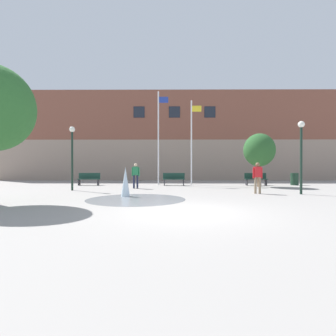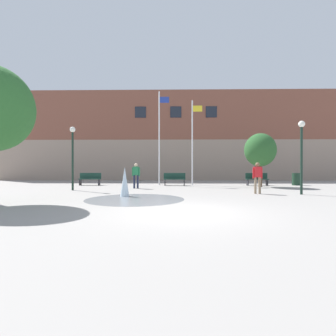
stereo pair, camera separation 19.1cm
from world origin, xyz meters
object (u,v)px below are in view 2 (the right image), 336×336
at_px(teen_by_trashcan, 136,174).
at_px(lamp_post_right_lane, 302,146).
at_px(street_tree_near_building, 260,150).
at_px(trash_can, 296,179).
at_px(adult_watching, 258,175).
at_px(park_bench_far_right, 257,179).
at_px(flagpole_left, 160,135).
at_px(park_bench_under_right_flagpole, 175,179).
at_px(lamp_post_left_lane, 73,149).
at_px(flagpole_right, 193,140).
at_px(park_bench_left_of_flagpoles, 90,179).

height_order(teen_by_trashcan, lamp_post_right_lane, lamp_post_right_lane).
bearing_deg(street_tree_near_building, lamp_post_right_lane, -85.03).
bearing_deg(trash_can, adult_watching, -128.11).
relative_size(park_bench_far_right, flagpole_left, 0.23).
distance_m(flagpole_left, lamp_post_right_lane, 10.07).
bearing_deg(lamp_post_right_lane, park_bench_under_right_flagpole, 135.81).
distance_m(lamp_post_left_lane, street_tree_near_building, 12.13).
bearing_deg(adult_watching, park_bench_far_right, 75.43).
xyz_separation_m(adult_watching, street_tree_near_building, (1.65, 4.57, 1.57)).
bearing_deg(park_bench_far_right, park_bench_under_right_flagpole, -179.42).
bearing_deg(park_bench_under_right_flagpole, teen_by_trashcan, -132.54).
height_order(flagpole_right, lamp_post_left_lane, flagpole_right).
xyz_separation_m(park_bench_far_right, flagpole_left, (-7.15, 0.57, 3.29)).
xyz_separation_m(lamp_post_left_lane, street_tree_near_building, (11.80, 2.82, 0.07)).
height_order(park_bench_far_right, lamp_post_left_lane, lamp_post_left_lane).
xyz_separation_m(flagpole_right, lamp_post_right_lane, (4.88, -6.71, -1.01)).
height_order(teen_by_trashcan, flagpole_left, flagpole_left).
relative_size(park_bench_far_right, teen_by_trashcan, 1.01).
bearing_deg(lamp_post_left_lane, flagpole_right, 32.48).
bearing_deg(lamp_post_left_lane, park_bench_under_right_flagpole, 34.11).
bearing_deg(flagpole_right, park_bench_under_right_flagpole, -155.31).
distance_m(adult_watching, flagpole_left, 8.80).
bearing_deg(park_bench_under_right_flagpole, park_bench_left_of_flagpoles, 179.30).
bearing_deg(lamp_post_right_lane, teen_by_trashcan, 158.67).
bearing_deg(flagpole_right, park_bench_far_right, -7.01).
relative_size(park_bench_under_right_flagpole, teen_by_trashcan, 1.01).
bearing_deg(lamp_post_right_lane, flagpole_right, 126.02).
xyz_separation_m(adult_watching, trash_can, (4.78, 6.10, -0.48)).
distance_m(park_bench_far_right, lamp_post_left_lane, 12.82).
relative_size(adult_watching, flagpole_right, 0.25).
distance_m(park_bench_far_right, lamp_post_right_lane, 6.44).
xyz_separation_m(teen_by_trashcan, flagpole_left, (1.33, 3.31, 2.83)).
height_order(lamp_post_left_lane, street_tree_near_building, lamp_post_left_lane).
distance_m(lamp_post_left_lane, lamp_post_right_lane, 12.39).
bearing_deg(park_bench_under_right_flagpole, adult_watching, -54.11).
relative_size(park_bench_left_of_flagpoles, flagpole_left, 0.23).
relative_size(flagpole_left, flagpole_right, 1.11).
distance_m(park_bench_under_right_flagpole, flagpole_left, 3.53).
bearing_deg(park_bench_left_of_flagpoles, flagpole_right, 4.16).
height_order(adult_watching, flagpole_left, flagpole_left).
xyz_separation_m(adult_watching, lamp_post_right_lane, (2.07, -0.30, 1.47)).
bearing_deg(flagpole_left, park_bench_left_of_flagpoles, -173.83).
relative_size(adult_watching, flagpole_left, 0.23).
height_order(park_bench_far_right, teen_by_trashcan, teen_by_trashcan).
distance_m(park_bench_left_of_flagpoles, lamp_post_left_lane, 4.57).
bearing_deg(lamp_post_left_lane, trash_can, 16.26).
height_order(flagpole_right, lamp_post_right_lane, flagpole_right).
xyz_separation_m(park_bench_left_of_flagpoles, trash_can, (15.23, 0.24, -0.03)).
distance_m(park_bench_far_right, adult_watching, 6.14).
xyz_separation_m(park_bench_left_of_flagpoles, park_bench_under_right_flagpole, (6.27, -0.08, 0.00)).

